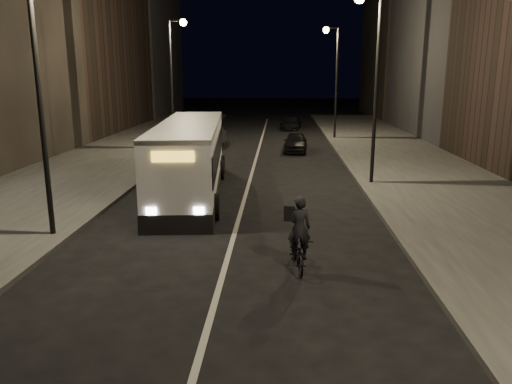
# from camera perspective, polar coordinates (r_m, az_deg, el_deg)

# --- Properties ---
(ground) EXTENTS (180.00, 180.00, 0.00)m
(ground) POSITION_cam_1_polar(r_m,az_deg,el_deg) (11.68, -4.60, -12.03)
(ground) COLOR black
(ground) RESTS_ON ground
(sidewalk_right) EXTENTS (7.00, 70.00, 0.16)m
(sidewalk_right) POSITION_cam_1_polar(r_m,az_deg,el_deg) (25.92, 18.57, 1.81)
(sidewalk_right) COLOR #373634
(sidewalk_right) RESTS_ON ground
(sidewalk_left) EXTENTS (7.00, 70.00, 0.16)m
(sidewalk_left) POSITION_cam_1_polar(r_m,az_deg,el_deg) (26.84, -18.99, 2.16)
(sidewalk_left) COLOR #373634
(sidewalk_left) RESTS_ON ground
(streetlight_right_mid) EXTENTS (1.20, 0.44, 8.12)m
(streetlight_right_mid) POSITION_cam_1_polar(r_m,az_deg,el_deg) (22.78, 13.05, 14.03)
(streetlight_right_mid) COLOR black
(streetlight_right_mid) RESTS_ON sidewalk_right
(streetlight_right_far) EXTENTS (1.20, 0.44, 8.12)m
(streetlight_right_far) POSITION_cam_1_polar(r_m,az_deg,el_deg) (38.64, 8.84, 13.87)
(streetlight_right_far) COLOR black
(streetlight_right_far) RESTS_ON sidewalk_right
(streetlight_left_near) EXTENTS (1.20, 0.44, 8.12)m
(streetlight_left_near) POSITION_cam_1_polar(r_m,az_deg,el_deg) (15.95, -22.97, 13.69)
(streetlight_left_near) COLOR black
(streetlight_left_near) RESTS_ON sidewalk_left
(streetlight_left_far) EXTENTS (1.20, 0.44, 8.12)m
(streetlight_left_far) POSITION_cam_1_polar(r_m,az_deg,el_deg) (33.14, -9.26, 13.93)
(streetlight_left_far) COLOR black
(streetlight_left_far) RESTS_ON sidewalk_left
(city_bus) EXTENTS (3.37, 11.35, 3.02)m
(city_bus) POSITION_cam_1_polar(r_m,az_deg,el_deg) (21.11, -7.53, 4.18)
(city_bus) COLOR white
(city_bus) RESTS_ON ground
(cyclist_on_bicycle) EXTENTS (0.79, 1.81, 2.02)m
(cyclist_on_bicycle) POSITION_cam_1_polar(r_m,az_deg,el_deg) (13.04, 4.86, -6.05)
(cyclist_on_bicycle) COLOR black
(cyclist_on_bicycle) RESTS_ON ground
(car_near) EXTENTS (1.68, 3.69, 1.23)m
(car_near) POSITION_cam_1_polar(r_m,az_deg,el_deg) (32.53, 4.53, 5.69)
(car_near) COLOR black
(car_near) RESTS_ON ground
(car_mid) EXTENTS (1.66, 4.43, 1.45)m
(car_mid) POSITION_cam_1_polar(r_m,az_deg,el_deg) (34.81, -5.14, 6.37)
(car_mid) COLOR #343436
(car_mid) RESTS_ON ground
(car_far) EXTENTS (2.11, 4.24, 1.18)m
(car_far) POSITION_cam_1_polar(r_m,az_deg,el_deg) (45.60, 4.01, 7.91)
(car_far) COLOR black
(car_far) RESTS_ON ground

